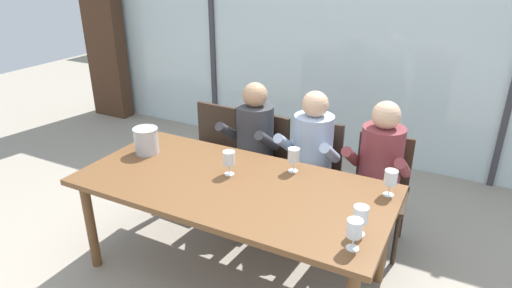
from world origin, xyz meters
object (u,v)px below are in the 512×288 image
object	(u,v)px
chair_near_curtain	(211,145)
person_maroon_top	(377,170)
person_pale_blue_shirt	(309,155)
wine_glass_by_right_taster	(391,179)
chair_center	(314,166)
ice_bucket_primary	(146,140)
wine_glass_near_bucket	(354,230)
wine_glass_spare_empty	(361,215)
chair_right_of_center	(380,183)
person_charcoal_jacket	(250,143)
dining_table	(232,192)
wine_glass_by_left_taster	(294,155)
chair_left_of_center	(262,157)
wine_glass_center_pour	(229,158)

from	to	relation	value
chair_near_curtain	person_maroon_top	distance (m)	1.59
person_pale_blue_shirt	wine_glass_by_right_taster	world-z (taller)	person_pale_blue_shirt
chair_center	person_maroon_top	bearing A→B (deg)	-19.62
person_pale_blue_shirt	ice_bucket_primary	xyz separation A→B (m)	(-1.08, -0.66, 0.17)
chair_center	wine_glass_near_bucket	bearing A→B (deg)	-64.85
wine_glass_near_bucket	wine_glass_spare_empty	size ratio (longest dim) A/B	1.00
chair_right_of_center	person_charcoal_jacket	distance (m)	1.11
dining_table	chair_right_of_center	world-z (taller)	chair_right_of_center
person_pale_blue_shirt	wine_glass_near_bucket	world-z (taller)	person_pale_blue_shirt
chair_center	chair_right_of_center	xyz separation A→B (m)	(0.57, -0.04, 0.00)
chair_right_of_center	chair_center	bearing A→B (deg)	172.28
person_charcoal_jacket	wine_glass_by_left_taster	world-z (taller)	person_charcoal_jacket
person_pale_blue_shirt	wine_glass_by_right_taster	size ratio (longest dim) A/B	6.89
chair_near_curtain	person_charcoal_jacket	xyz separation A→B (m)	(0.50, -0.14, 0.17)
wine_glass_by_left_taster	chair_left_of_center	bearing A→B (deg)	133.40
ice_bucket_primary	wine_glass_by_left_taster	world-z (taller)	ice_bucket_primary
person_charcoal_jacket	chair_right_of_center	bearing A→B (deg)	10.26
chair_center	chair_right_of_center	world-z (taller)	same
chair_right_of_center	wine_glass_by_right_taster	xyz separation A→B (m)	(0.16, -0.58, 0.36)
chair_center	person_maroon_top	xyz separation A→B (m)	(0.55, -0.17, 0.17)
dining_table	wine_glass_center_pour	world-z (taller)	wine_glass_center_pour
wine_glass_by_left_taster	wine_glass_by_right_taster	size ratio (longest dim) A/B	1.00
chair_left_of_center	wine_glass_near_bucket	size ratio (longest dim) A/B	5.05
chair_near_curtain	wine_glass_by_right_taster	distance (m)	1.88
wine_glass_center_pour	chair_near_curtain	bearing A→B (deg)	130.07
person_charcoal_jacket	ice_bucket_primary	distance (m)	0.88
dining_table	wine_glass_spare_empty	size ratio (longest dim) A/B	12.23
chair_left_of_center	person_maroon_top	distance (m)	1.05
chair_near_curtain	ice_bucket_primary	world-z (taller)	ice_bucket_primary
person_pale_blue_shirt	wine_glass_near_bucket	xyz separation A→B (m)	(0.67, -1.10, 0.18)
person_maroon_top	dining_table	bearing A→B (deg)	-132.59
person_pale_blue_shirt	wine_glass_by_left_taster	size ratio (longest dim) A/B	6.89
chair_right_of_center	person_maroon_top	bearing A→B (deg)	-99.93
chair_right_of_center	wine_glass_near_bucket	distance (m)	1.29
person_maroon_top	wine_glass_center_pour	bearing A→B (deg)	-139.12
ice_bucket_primary	wine_glass_by_left_taster	distance (m)	1.15
person_pale_blue_shirt	wine_glass_by_right_taster	bearing A→B (deg)	-30.75
wine_glass_by_left_taster	wine_glass_spare_empty	distance (m)	0.82
dining_table	chair_center	world-z (taller)	chair_center
dining_table	chair_right_of_center	size ratio (longest dim) A/B	2.42
chair_center	wine_glass_by_right_taster	bearing A→B (deg)	-43.42
chair_right_of_center	person_charcoal_jacket	world-z (taller)	person_charcoal_jacket
chair_left_of_center	chair_right_of_center	world-z (taller)	same
chair_near_curtain	person_pale_blue_shirt	bearing A→B (deg)	-5.84
chair_near_curtain	person_maroon_top	bearing A→B (deg)	-3.10
person_charcoal_jacket	wine_glass_by_left_taster	size ratio (longest dim) A/B	6.89
chair_right_of_center	wine_glass_by_right_taster	distance (m)	0.70
person_pale_blue_shirt	person_charcoal_jacket	bearing A→B (deg)	-178.36
wine_glass_by_left_taster	wine_glass_near_bucket	size ratio (longest dim) A/B	1.00
chair_near_curtain	chair_right_of_center	xyz separation A→B (m)	(1.58, -0.01, 0.00)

